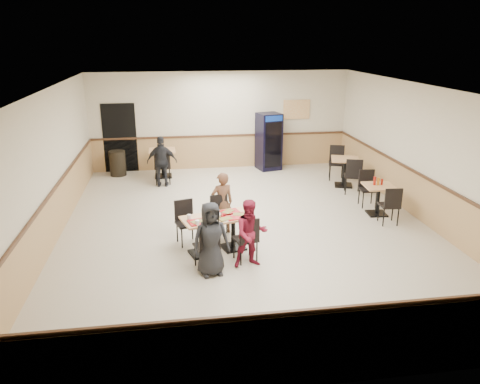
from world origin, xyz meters
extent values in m
plane|color=beige|center=(0.00, 0.00, 0.00)|extent=(10.00, 10.00, 0.00)
plane|color=silver|center=(0.00, 0.00, 3.00)|extent=(10.00, 10.00, 0.00)
plane|color=beige|center=(0.00, 5.00, 1.50)|extent=(8.00, 0.00, 8.00)
plane|color=beige|center=(0.00, -5.00, 1.50)|extent=(8.00, 0.00, 8.00)
plane|color=beige|center=(-4.00, 0.00, 1.50)|extent=(0.00, 10.00, 10.00)
plane|color=beige|center=(4.00, 0.00, 1.50)|extent=(0.00, 10.00, 10.00)
cube|color=tan|center=(0.00, 4.99, 0.50)|extent=(7.98, 0.03, 1.00)
cube|color=tan|center=(3.98, 0.00, 0.50)|extent=(0.03, 9.98, 1.00)
cube|color=#472B19|center=(0.00, 4.97, 1.03)|extent=(7.98, 0.04, 0.06)
cube|color=black|center=(-3.10, 4.98, 1.05)|extent=(1.00, 0.02, 2.10)
cube|color=orange|center=(2.40, 4.96, 1.80)|extent=(0.85, 0.02, 0.60)
cube|color=black|center=(-1.08, -1.20, 0.02)|extent=(0.53, 0.53, 0.04)
cylinder|color=black|center=(-1.08, -1.20, 0.36)|extent=(0.09, 0.09, 0.65)
cube|color=tan|center=(-1.08, -1.20, 0.70)|extent=(0.82, 0.82, 0.04)
cube|color=black|center=(-0.44, -1.03, 0.02)|extent=(0.53, 0.53, 0.04)
cylinder|color=black|center=(-0.44, -1.03, 0.36)|extent=(0.09, 0.09, 0.65)
cube|color=tan|center=(-0.44, -1.03, 0.70)|extent=(0.82, 0.82, 0.04)
imported|color=black|center=(-0.96, -2.01, 0.67)|extent=(0.72, 0.54, 1.34)
imported|color=maroon|center=(-0.22, -1.81, 0.63)|extent=(0.67, 0.55, 1.27)
imported|color=brown|center=(-0.56, -0.22, 0.67)|extent=(0.55, 0.42, 1.33)
imported|color=black|center=(-1.84, 3.27, 0.71)|extent=(0.86, 0.42, 1.41)
cube|color=#B00B11|center=(-0.51, -0.93, 0.73)|extent=(0.50, 0.42, 0.02)
cube|color=#B00B11|center=(-0.40, -1.17, 0.73)|extent=(0.50, 0.42, 0.02)
cube|color=#B00B11|center=(-1.10, -1.33, 0.73)|extent=(0.50, 0.42, 0.02)
cylinder|color=silver|center=(-1.15, -1.34, 0.72)|extent=(0.22, 0.22, 0.01)
cube|color=#AE8B43|center=(-1.15, -1.34, 0.73)|extent=(0.30, 0.28, 0.02)
cylinder|color=silver|center=(-0.32, -1.09, 0.72)|extent=(0.22, 0.22, 0.01)
cube|color=#AE8B43|center=(-0.32, -1.09, 0.73)|extent=(0.27, 0.20, 0.02)
cylinder|color=silver|center=(-0.62, -1.28, 0.72)|extent=(0.22, 0.22, 0.01)
cube|color=#AE8B43|center=(-0.62, -1.28, 0.73)|extent=(0.29, 0.24, 0.02)
cylinder|color=silver|center=(-0.52, -0.90, 0.72)|extent=(0.22, 0.22, 0.01)
cube|color=#AE8B43|center=(-0.52, -0.90, 0.73)|extent=(0.28, 0.29, 0.02)
cylinder|color=white|center=(-1.16, -1.47, 0.76)|extent=(0.08, 0.08, 0.10)
cylinder|color=white|center=(-1.29, -1.16, 0.76)|extent=(0.08, 0.08, 0.10)
cylinder|color=white|center=(-1.00, -1.13, 0.76)|extent=(0.08, 0.08, 0.10)
cylinder|color=white|center=(-0.97, -1.45, 0.76)|extent=(0.08, 0.08, 0.10)
cylinder|color=#AFB6C3|center=(-0.73, -1.06, 0.78)|extent=(0.07, 0.07, 0.12)
ellipsoid|color=silver|center=(-0.74, -1.13, 0.77)|extent=(0.14, 0.14, 0.10)
cube|color=black|center=(3.16, 0.30, 0.02)|extent=(0.46, 0.46, 0.04)
cylinder|color=black|center=(3.16, 0.30, 0.36)|extent=(0.09, 0.09, 0.65)
cube|color=tan|center=(3.16, 0.30, 0.70)|extent=(0.72, 0.72, 0.04)
cube|color=black|center=(3.17, 2.53, 0.02)|extent=(0.60, 0.60, 0.04)
cylinder|color=black|center=(3.17, 2.53, 0.40)|extent=(0.10, 0.10, 0.72)
cube|color=tan|center=(3.17, 2.53, 0.77)|extent=(0.93, 0.93, 0.04)
cylinder|color=#9F160B|center=(3.06, 0.35, 0.82)|extent=(0.06, 0.06, 0.20)
cylinder|color=#C17919|center=(3.15, 0.35, 0.80)|extent=(0.06, 0.06, 0.17)
cylinder|color=#9F160B|center=(3.24, 0.35, 0.79)|extent=(0.05, 0.05, 0.14)
cube|color=black|center=(-1.84, 4.20, 0.02)|extent=(0.50, 0.50, 0.04)
cylinder|color=black|center=(-1.84, 4.20, 0.42)|extent=(0.10, 0.10, 0.74)
cube|color=tan|center=(-1.84, 4.20, 0.80)|extent=(0.77, 0.77, 0.04)
cube|color=black|center=(1.45, 4.60, 0.88)|extent=(0.80, 0.78, 1.76)
cube|color=black|center=(1.52, 4.28, 0.83)|extent=(0.53, 0.14, 1.39)
cube|color=navy|center=(1.53, 4.27, 1.65)|extent=(0.54, 0.15, 0.17)
cylinder|color=black|center=(-3.18, 4.55, 0.38)|extent=(0.48, 0.48, 0.75)
camera|label=1|loc=(-1.56, -9.41, 4.00)|focal=35.00mm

